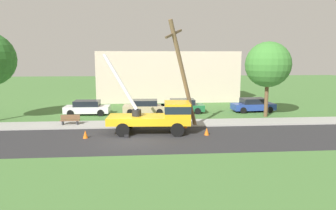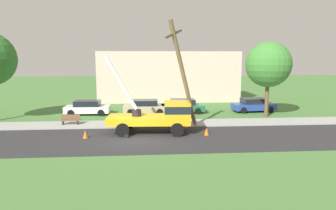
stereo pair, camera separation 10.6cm
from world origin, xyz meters
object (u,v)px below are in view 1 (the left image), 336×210
object	(u,v)px
leaning_utility_pole	(183,74)
park_bench	(70,120)
traffic_cone_behind	(85,134)
traffic_cone_curbside	(185,124)
parked_sedan_white	(87,108)
parked_sedan_blue	(253,105)
parked_sedan_tan	(145,107)
parked_sedan_green	(182,106)
traffic_cone_ahead	(207,131)
roadside_tree_far	(268,65)
utility_truck	(160,114)

from	to	relation	value
leaning_utility_pole	park_bench	xyz separation A→B (m)	(-9.32, 2.05, -3.91)
park_bench	traffic_cone_behind	bearing A→B (deg)	-64.88
traffic_cone_curbside	parked_sedan_white	xyz separation A→B (m)	(-8.98, 6.58, 0.43)
traffic_cone_curbside	parked_sedan_blue	xyz separation A→B (m)	(8.19, 6.88, 0.43)
parked_sedan_tan	park_bench	size ratio (longest dim) A/B	2.79
traffic_cone_behind	parked_sedan_blue	xyz separation A→B (m)	(15.74, 9.52, 0.43)
parked_sedan_white	parked_sedan_tan	distance (m)	5.78
traffic_cone_behind	parked_sedan_white	bearing A→B (deg)	98.88
leaning_utility_pole	parked_sedan_white	bearing A→B (deg)	141.46
traffic_cone_behind	parked_sedan_tan	distance (m)	10.21
parked_sedan_tan	parked_sedan_green	size ratio (longest dim) A/B	1.01
traffic_cone_behind	parked_sedan_white	distance (m)	9.34
traffic_cone_ahead	parked_sedan_white	xyz separation A→B (m)	(-10.25, 9.05, 0.43)
roadside_tree_far	parked_sedan_tan	bearing A→B (deg)	167.65
traffic_cone_ahead	roadside_tree_far	bearing A→B (deg)	42.39
park_bench	roadside_tree_far	world-z (taller)	roadside_tree_far
traffic_cone_ahead	roadside_tree_far	world-z (taller)	roadside_tree_far
traffic_cone_ahead	traffic_cone_curbside	world-z (taller)	same
parked_sedan_blue	parked_sedan_white	bearing A→B (deg)	-178.98
traffic_cone_ahead	parked_sedan_tan	world-z (taller)	parked_sedan_tan
utility_truck	parked_sedan_green	bearing A→B (deg)	71.33
parked_sedan_white	parked_sedan_green	size ratio (longest dim) A/B	1.01
parked_sedan_blue	parked_sedan_tan	bearing A→B (deg)	-178.55
parked_sedan_tan	leaning_utility_pole	bearing A→B (deg)	-67.04
parked_sedan_white	park_bench	size ratio (longest dim) A/B	2.78
parked_sedan_blue	traffic_cone_behind	bearing A→B (deg)	-148.82
utility_truck	traffic_cone_ahead	world-z (taller)	utility_truck
traffic_cone_curbside	parked_sedan_white	bearing A→B (deg)	143.79
traffic_cone_ahead	parked_sedan_blue	size ratio (longest dim) A/B	0.12
parked_sedan_green	park_bench	distance (m)	11.41
leaning_utility_pole	parked_sedan_green	distance (m)	8.08
parked_sedan_white	roadside_tree_far	distance (m)	18.09
leaning_utility_pole	utility_truck	bearing A→B (deg)	-150.90
traffic_cone_ahead	roadside_tree_far	distance (m)	10.77
utility_truck	park_bench	size ratio (longest dim) A/B	4.22
parked_sedan_green	parked_sedan_blue	size ratio (longest dim) A/B	0.98
traffic_cone_behind	parked_sedan_green	size ratio (longest dim) A/B	0.13
parked_sedan_white	park_bench	bearing A→B (deg)	-96.75
park_bench	parked_sedan_tan	bearing A→B (deg)	37.74
traffic_cone_ahead	parked_sedan_green	world-z (taller)	parked_sedan_green
parked_sedan_white	parked_sedan_tan	size ratio (longest dim) A/B	1.00
traffic_cone_curbside	roadside_tree_far	bearing A→B (deg)	25.70
parked_sedan_blue	roadside_tree_far	xyz separation A→B (m)	(0.22, -2.83, 4.29)
parked_sedan_white	parked_sedan_tan	xyz separation A→B (m)	(5.78, 0.02, 0.00)
utility_truck	parked_sedan_white	distance (m)	10.56
parked_sedan_green	traffic_cone_curbside	bearing A→B (deg)	-95.41
traffic_cone_behind	roadside_tree_far	world-z (taller)	roadside_tree_far
roadside_tree_far	parked_sedan_blue	bearing A→B (deg)	94.43
utility_truck	parked_sedan_green	distance (m)	8.68
utility_truck	traffic_cone_ahead	size ratio (longest dim) A/B	12.05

